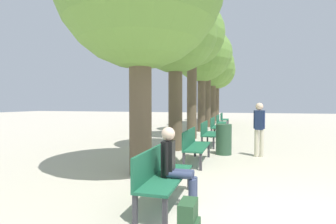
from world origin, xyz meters
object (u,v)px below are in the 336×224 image
object	(u,v)px
tree_row_1	(175,32)
tree_row_5	(212,66)
bench_row_1	(194,143)
pedestrian_near	(259,126)
tree_row_3	(202,54)
person_seated	(175,164)
bench_row_4	(220,121)
tree_row_4	(208,55)
tree_row_6	(216,71)
backpack	(189,223)
bench_row_5	(223,118)
bench_row_0	(161,172)
trash_bin	(224,139)
bench_row_2	(208,132)
tree_row_2	(192,36)
bench_row_3	(215,125)

from	to	relation	value
tree_row_1	tree_row_5	xyz separation A→B (m)	(0.00, 11.70, 0.47)
tree_row_5	tree_row_1	bearing A→B (deg)	-90.00
bench_row_1	tree_row_5	xyz separation A→B (m)	(-0.94, 13.39, 3.93)
tree_row_5	pedestrian_near	world-z (taller)	tree_row_5
tree_row_3	person_seated	bearing A→B (deg)	-83.76
bench_row_4	tree_row_4	xyz separation A→B (m)	(-0.94, 1.54, 4.27)
tree_row_6	pedestrian_near	xyz separation A→B (m)	(2.66, -15.30, -3.50)
backpack	pedestrian_near	world-z (taller)	pedestrian_near
pedestrian_near	tree_row_6	bearing A→B (deg)	99.88
bench_row_5	tree_row_4	distance (m)	4.60
bench_row_0	bench_row_1	world-z (taller)	same
trash_bin	bench_row_5	bearing A→B (deg)	93.74
tree_row_3	tree_row_6	distance (m)	8.86
bench_row_2	trash_bin	distance (m)	1.79
tree_row_2	bench_row_0	bearing A→B (deg)	-83.09
bench_row_1	bench_row_5	world-z (taller)	same
tree_row_4	backpack	size ratio (longest dim) A/B	13.19
tree_row_1	person_seated	xyz separation A→B (m)	(1.17, -4.69, -3.31)
tree_row_6	person_seated	bearing A→B (deg)	-86.58
bench_row_2	tree_row_4	distance (m)	8.70
tree_row_5	tree_row_2	bearing A→B (deg)	-90.00
tree_row_3	bench_row_1	bearing A→B (deg)	-83.07
bench_row_2	tree_row_2	world-z (taller)	tree_row_2
bench_row_0	tree_row_5	size ratio (longest dim) A/B	0.27
bench_row_0	tree_row_6	size ratio (longest dim) A/B	0.27
tree_row_2	tree_row_6	xyz separation A→B (m)	(0.00, 11.82, -0.18)
tree_row_3	person_seated	xyz separation A→B (m)	(1.17, -10.70, -3.65)
person_seated	trash_bin	distance (m)	4.37
tree_row_1	tree_row_4	distance (m)	8.87
tree_row_2	backpack	world-z (taller)	tree_row_2
bench_row_5	tree_row_4	bearing A→B (deg)	-122.76
tree_row_1	trash_bin	world-z (taller)	tree_row_1
tree_row_2	tree_row_5	xyz separation A→B (m)	(0.00, 8.65, -0.16)
bench_row_4	tree_row_5	distance (m)	5.97
backpack	pedestrian_near	bearing A→B (deg)	78.49
bench_row_4	person_seated	xyz separation A→B (m)	(0.23, -11.98, 0.14)
tree_row_2	person_seated	bearing A→B (deg)	-81.40
bench_row_0	tree_row_1	bearing A→B (deg)	101.32
tree_row_4	tree_row_6	world-z (taller)	tree_row_4
backpack	bench_row_0	bearing A→B (deg)	122.13
tree_row_6	bench_row_0	bearing A→B (deg)	-87.26
tree_row_5	backpack	distance (m)	17.98
bench_row_4	tree_row_2	bearing A→B (deg)	-102.45
tree_row_4	person_seated	world-z (taller)	tree_row_4
bench_row_4	backpack	world-z (taller)	bench_row_4
bench_row_0	bench_row_3	world-z (taller)	same
tree_row_5	tree_row_6	bearing A→B (deg)	90.00
bench_row_0	bench_row_5	world-z (taller)	same
tree_row_1	person_seated	distance (m)	5.85
person_seated	trash_bin	xyz separation A→B (m)	(0.46, 4.34, -0.19)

